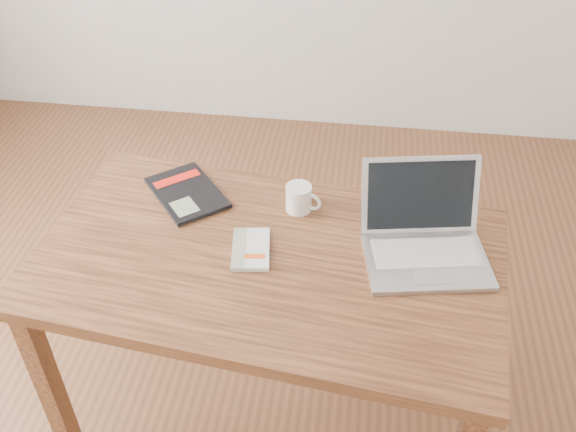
# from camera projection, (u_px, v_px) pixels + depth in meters

# --- Properties ---
(room) EXTENTS (4.04, 4.04, 2.70)m
(room) POSITION_uv_depth(u_px,v_px,m) (164.00, 51.00, 1.42)
(room) COLOR #54311C
(room) RESTS_ON ground
(desk) EXTENTS (1.38, 0.89, 0.75)m
(desk) POSITION_uv_depth(u_px,v_px,m) (268.00, 278.00, 1.85)
(desk) COLOR #502D18
(desk) RESTS_ON ground
(white_guidebook) EXTENTS (0.13, 0.18, 0.02)m
(white_guidebook) POSITION_uv_depth(u_px,v_px,m) (251.00, 249.00, 1.80)
(white_guidebook) COLOR beige
(white_guidebook) RESTS_ON desk
(black_guidebook) EXTENTS (0.31, 0.32, 0.01)m
(black_guidebook) POSITION_uv_depth(u_px,v_px,m) (187.00, 193.00, 2.01)
(black_guidebook) COLOR black
(black_guidebook) RESTS_ON desk
(laptop) EXTENTS (0.39, 0.37, 0.22)m
(laptop) POSITION_uv_depth(u_px,v_px,m) (424.00, 237.00, 1.78)
(laptop) COLOR silver
(laptop) RESTS_ON desk
(coffee_mug) EXTENTS (0.11, 0.08, 0.08)m
(coffee_mug) POSITION_uv_depth(u_px,v_px,m) (299.00, 198.00, 1.93)
(coffee_mug) COLOR white
(coffee_mug) RESTS_ON desk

